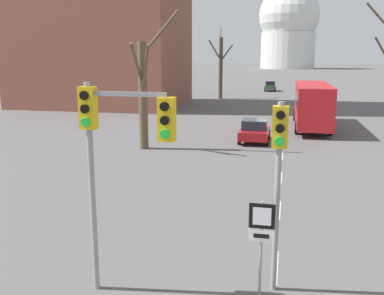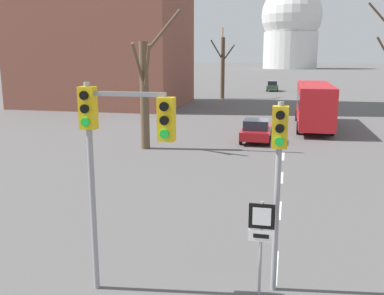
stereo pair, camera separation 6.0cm
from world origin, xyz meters
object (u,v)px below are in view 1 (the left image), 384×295
(sedan_near_left, at_px, (307,87))
(sedan_mid_centre, at_px, (270,86))
(traffic_signal_near_left, at_px, (116,137))
(sedan_near_right, at_px, (255,130))
(route_sign_post, at_px, (261,233))
(traffic_signal_centre_tall, at_px, (279,162))
(city_bus, at_px, (312,102))

(sedan_near_left, relative_size, sedan_mid_centre, 1.00)
(traffic_signal_near_left, xyz_separation_m, sedan_near_right, (1.78, 19.56, -3.05))
(route_sign_post, bearing_deg, sedan_mid_centre, 91.96)
(route_sign_post, bearing_deg, traffic_signal_near_left, -170.80)
(traffic_signal_near_left, relative_size, route_sign_post, 2.14)
(sedan_near_left, bearing_deg, route_sign_post, -93.36)
(traffic_signal_centre_tall, relative_size, city_bus, 0.43)
(traffic_signal_centre_tall, relative_size, sedan_mid_centre, 1.12)
(sedan_near_left, bearing_deg, city_bus, -91.82)
(traffic_signal_centre_tall, distance_m, city_bus, 25.62)
(route_sign_post, bearing_deg, traffic_signal_centre_tall, 47.87)
(traffic_signal_centre_tall, bearing_deg, traffic_signal_near_left, -166.24)
(sedan_near_right, distance_m, sedan_mid_centre, 44.38)
(traffic_signal_centre_tall, distance_m, sedan_near_left, 62.23)
(sedan_mid_centre, bearing_deg, sedan_near_left, -9.28)
(sedan_near_left, height_order, sedan_mid_centre, sedan_mid_centre)
(traffic_signal_near_left, xyz_separation_m, sedan_near_left, (6.95, 62.98, -3.08))
(traffic_signal_centre_tall, xyz_separation_m, route_sign_post, (-0.32, -0.35, -1.63))
(sedan_near_left, distance_m, sedan_mid_centre, 5.91)
(traffic_signal_centre_tall, distance_m, route_sign_post, 1.70)
(route_sign_post, xyz_separation_m, sedan_mid_centre, (-2.17, 63.40, -0.74))
(traffic_signal_near_left, height_order, route_sign_post, traffic_signal_near_left)
(traffic_signal_near_left, xyz_separation_m, city_bus, (5.79, 26.38, -1.77))
(traffic_signal_centre_tall, height_order, sedan_mid_centre, traffic_signal_centre_tall)
(traffic_signal_near_left, distance_m, route_sign_post, 4.01)
(route_sign_post, relative_size, sedan_near_right, 0.60)
(sedan_near_left, xyz_separation_m, sedan_mid_centre, (-5.83, 0.95, 0.11))
(traffic_signal_centre_tall, xyz_separation_m, city_bus, (2.18, 25.50, -1.18))
(route_sign_post, xyz_separation_m, sedan_near_left, (3.66, 62.45, -0.85))
(traffic_signal_centre_tall, distance_m, sedan_mid_centre, 63.14)
(traffic_signal_near_left, relative_size, city_bus, 0.47)
(traffic_signal_centre_tall, bearing_deg, sedan_near_right, 95.60)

